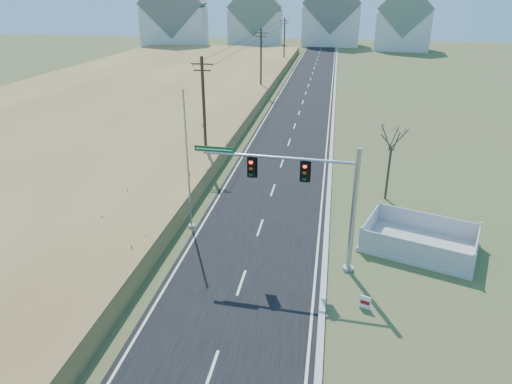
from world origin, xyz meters
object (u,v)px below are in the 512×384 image
at_px(traffic_signal_mast, 318,195).
at_px(bare_tree, 393,137).
at_px(open_sign, 365,302).
at_px(fence_enclosure, 419,244).
at_px(flagpole, 188,176).

relative_size(traffic_signal_mast, bare_tree, 1.50).
bearing_deg(open_sign, fence_enclosure, 79.35).
xyz_separation_m(fence_enclosure, bare_tree, (-1.29, 6.83, 4.35)).
xyz_separation_m(open_sign, flagpole, (-10.42, 6.45, 3.13)).
bearing_deg(flagpole, traffic_signal_mast, -21.96).
bearing_deg(traffic_signal_mast, open_sign, -48.87).
xyz_separation_m(traffic_signal_mast, fence_enclosure, (5.92, 2.91, -3.97)).
height_order(fence_enclosure, bare_tree, bare_tree).
bearing_deg(bare_tree, open_sign, -99.00).
xyz_separation_m(fence_enclosure, flagpole, (-13.77, 0.26, 3.21)).
height_order(flagpole, bare_tree, flagpole).
distance_m(fence_enclosure, bare_tree, 8.20).
xyz_separation_m(traffic_signal_mast, bare_tree, (4.63, 9.74, 0.39)).
bearing_deg(traffic_signal_mast, fence_enclosure, 29.24).
bearing_deg(flagpole, open_sign, -31.75).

